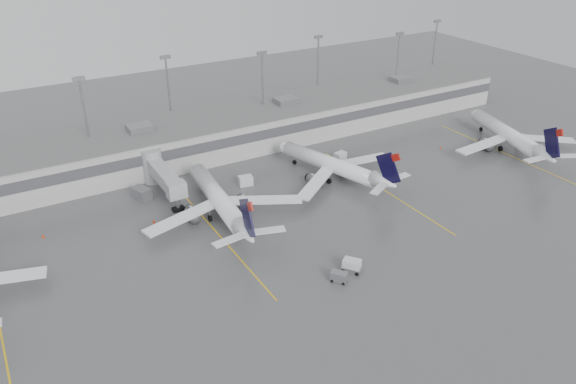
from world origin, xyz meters
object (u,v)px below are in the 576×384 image
jet_mid_right (334,165)px  baggage_tug (352,267)px  jet_far_right (510,135)px  jet_mid_left (220,201)px

jet_mid_right → baggage_tug: size_ratio=8.40×
jet_mid_right → jet_far_right: 43.99m
jet_mid_left → jet_far_right: 69.73m
jet_far_right → baggage_tug: bearing=-144.6°
jet_mid_left → jet_mid_right: 26.27m
jet_far_right → baggage_tug: (-58.95, -20.68, -2.56)m
jet_mid_right → jet_mid_left: bearing=168.4°
baggage_tug → jet_mid_right: bearing=23.2°
jet_mid_left → baggage_tug: jet_mid_left is taller
baggage_tug → jet_far_right: bearing=-18.3°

